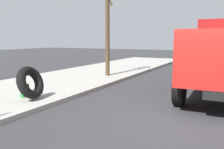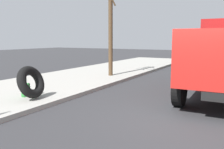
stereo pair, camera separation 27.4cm
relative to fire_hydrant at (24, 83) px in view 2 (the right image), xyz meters
name	(u,v)px [view 2 (the right image)]	position (x,y,z in m)	size (l,w,h in m)	color
ground_plane	(186,117)	(0.90, -5.32, -0.63)	(80.00, 80.00, 0.00)	#2D2D30
sidewalk_curb	(22,91)	(0.90, 1.18, -0.56)	(36.00, 5.00, 0.15)	#99968E
fire_hydrant	(24,83)	(0.00, 0.00, 0.00)	(0.23, 0.51, 0.90)	#2D8438
loose_tire	(31,82)	(-0.10, -0.46, 0.09)	(1.11, 1.11, 0.30)	black
dump_truck_green	(224,45)	(15.80, -4.92, 0.98)	(7.08, 2.99, 3.00)	#237033
bare_tree	(110,15)	(5.80, -0.14, 2.73)	(1.42, 1.42, 6.47)	#4C3823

